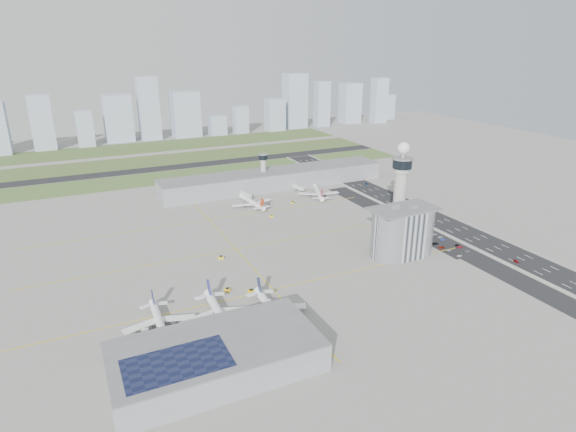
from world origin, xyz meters
name	(u,v)px	position (x,y,z in m)	size (l,w,h in m)	color
ground	(312,256)	(0.00, 0.00, 0.00)	(1000.00, 1000.00, 0.00)	#98968E
grass_strip_0	(190,175)	(-20.00, 225.00, 0.04)	(480.00, 50.00, 0.08)	#42622E
grass_strip_1	(173,159)	(-20.00, 300.00, 0.04)	(480.00, 60.00, 0.08)	#475F2D
grass_strip_2	(159,146)	(-20.00, 380.00, 0.04)	(480.00, 70.00, 0.08)	#465C2B
runway	(181,166)	(-20.00, 262.00, 0.06)	(480.00, 22.00, 0.10)	black
highway	(451,227)	(115.00, 0.00, 0.05)	(28.00, 500.00, 0.10)	black
barrier_left	(436,229)	(101.00, 0.00, 0.60)	(0.60, 500.00, 1.20)	#9E9E99
barrier_right	(466,223)	(129.00, 0.00, 0.60)	(0.60, 500.00, 1.20)	#9E9E99
landside_road	(434,237)	(90.00, -10.00, 0.04)	(18.00, 260.00, 0.08)	black
parking_lot	(444,244)	(88.00, -22.00, 0.05)	(20.00, 44.00, 0.10)	black
taxiway_line_h_0	(273,290)	(-40.00, -30.00, 0.01)	(260.00, 0.60, 0.01)	yellow
taxiway_line_h_1	(236,249)	(-40.00, 30.00, 0.01)	(260.00, 0.60, 0.01)	yellow
taxiway_line_h_2	(209,220)	(-40.00, 90.00, 0.01)	(260.00, 0.60, 0.01)	yellow
taxiway_line_v	(236,249)	(-40.00, 30.00, 0.01)	(0.60, 260.00, 0.01)	yellow
control_tower	(401,185)	(72.00, 8.00, 35.04)	(14.00, 14.00, 64.50)	#ADAAA5
secondary_tower	(263,168)	(30.00, 150.00, 18.80)	(8.60, 8.60, 31.90)	#ADAAA5
admin_building	(402,232)	(51.99, -22.00, 15.30)	(42.00, 24.00, 33.50)	#B2B2B7
terminal_pier	(275,179)	(40.00, 148.00, 7.90)	(210.00, 32.00, 15.80)	gray
near_terminal	(216,357)	(-88.07, -82.02, 6.43)	(84.00, 42.00, 13.00)	gray
airplane_near_a	(159,318)	(-103.02, -41.55, 5.61)	(40.08, 34.06, 11.22)	white
airplane_near_b	(219,310)	(-75.67, -47.64, 6.34)	(45.28, 38.49, 12.68)	white
airplane_near_c	(272,306)	(-51.61, -54.95, 6.06)	(43.30, 36.80, 12.12)	white
airplane_far_a	(252,199)	(1.36, 107.07, 5.81)	(41.51, 35.29, 11.62)	white
airplane_far_b	(318,189)	(63.45, 106.96, 5.95)	(42.50, 36.13, 11.90)	white
jet_bridge_near_0	(145,352)	(-113.00, -61.00, 2.85)	(14.00, 3.00, 5.70)	silver
jet_bridge_near_1	(213,334)	(-83.00, -61.00, 2.85)	(14.00, 3.00, 5.70)	silver
jet_bridge_near_2	(274,319)	(-53.00, -61.00, 2.85)	(14.00, 3.00, 5.70)	silver
jet_bridge_far_0	(242,194)	(2.00, 132.00, 2.85)	(14.00, 3.00, 5.70)	silver
jet_bridge_far_1	(294,187)	(52.00, 132.00, 2.85)	(14.00, 3.00, 5.70)	silver
tug_0	(144,332)	(-110.56, -42.38, 0.93)	(2.19, 3.19, 1.85)	yellow
tug_1	(251,291)	(-51.82, -27.70, 0.94)	(2.23, 3.25, 1.89)	#E0B502
tug_2	(227,290)	(-62.81, -20.90, 0.96)	(2.28, 3.32, 1.93)	gold
tug_3	(221,257)	(-53.30, 19.94, 1.03)	(2.44, 3.55, 2.06)	gold
tug_4	(271,216)	(5.44, 76.00, 0.82)	(1.93, 2.81, 1.64)	yellow
tug_5	(293,202)	(34.63, 98.47, 0.86)	(2.05, 2.97, 1.73)	#DAC20A
car_lot_0	(460,256)	(83.00, -41.17, 0.62)	(1.47, 3.66, 1.25)	silver
car_lot_1	(449,250)	(83.32, -31.69, 0.57)	(1.21, 3.46, 1.14)	gray
car_lot_2	(442,247)	(81.95, -26.29, 0.62)	(2.06, 4.48, 1.24)	#9E1E12
car_lot_3	(435,243)	(82.57, -19.64, 0.65)	(1.83, 4.49, 1.30)	black
car_lot_4	(426,239)	(82.85, -10.18, 0.56)	(1.33, 3.31, 1.13)	navy
car_lot_5	(419,235)	(82.28, -4.02, 0.59)	(1.24, 3.56, 1.17)	silver
car_lot_6	(468,251)	(92.89, -38.13, 0.59)	(1.95, 4.22, 1.17)	gray
car_lot_7	(460,247)	(93.01, -30.97, 0.65)	(1.81, 4.45, 1.29)	#A51A2C
car_lot_8	(457,245)	(93.89, -27.72, 0.56)	(1.33, 3.29, 1.12)	black
car_lot_9	(443,240)	(91.80, -16.64, 0.64)	(1.36, 3.89, 1.28)	navy
car_lot_10	(440,237)	(93.53, -12.36, 0.54)	(1.81, 3.92, 1.09)	silver
car_lot_11	(435,234)	(93.50, -6.81, 0.62)	(1.74, 4.29, 1.24)	#9697A0
car_hw_0	(516,261)	(108.36, -62.20, 0.66)	(1.56, 3.87, 1.32)	maroon
car_hw_1	(414,209)	(114.90, 42.07, 0.55)	(1.16, 3.34, 1.10)	black
car_hw_2	(366,184)	(121.75, 118.80, 0.62)	(2.04, 4.43, 1.23)	navy
car_hw_4	(322,171)	(107.84, 179.80, 0.57)	(1.36, 3.37, 1.15)	#94969D
skyline_bldg_5	(42,122)	(-150.11, 419.66, 33.44)	(25.49, 20.39, 66.89)	#9EADC1
skyline_bldg_6	(85,129)	(-102.68, 417.90, 22.60)	(20.04, 16.03, 45.20)	#9EADC1
skyline_bldg_7	(118,118)	(-59.44, 436.89, 30.61)	(35.76, 28.61, 61.22)	#9EADC1
skyline_bldg_8	(149,108)	(-19.42, 431.56, 41.69)	(26.33, 21.06, 83.39)	#9EADC1
skyline_bldg_9	(186,114)	(30.27, 432.32, 31.06)	(36.96, 29.57, 62.11)	#9EADC1
skyline_bldg_10	(218,125)	(73.27, 423.68, 13.87)	(23.01, 18.41, 27.75)	#9EADC1
skyline_bldg_11	(241,120)	(108.28, 423.34, 19.48)	(20.22, 16.18, 38.97)	#9EADC1
skyline_bldg_12	(275,115)	(162.17, 421.29, 23.44)	(26.14, 20.92, 46.89)	#9EADC1
skyline_bldg_13	(295,101)	(201.27, 433.27, 40.60)	(32.26, 25.81, 81.20)	#9EADC1
skyline_bldg_14	(322,104)	(244.74, 426.38, 34.37)	(21.59, 17.28, 68.75)	#9EADC1
skyline_bldg_15	(350,103)	(302.83, 435.54, 31.70)	(30.25, 24.20, 63.40)	#9EADC1
skyline_bldg_16	(379,100)	(345.49, 415.96, 35.78)	(23.04, 18.43, 71.56)	#9EADC1
skyline_bldg_17	(387,107)	(382.05, 443.29, 20.53)	(22.64, 18.11, 41.06)	#9EADC1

